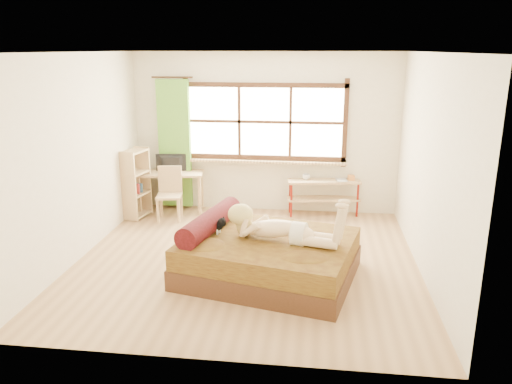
# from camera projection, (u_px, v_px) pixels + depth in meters

# --- Properties ---
(floor) EXTENTS (4.50, 4.50, 0.00)m
(floor) POSITION_uv_depth(u_px,v_px,m) (247.00, 260.00, 6.70)
(floor) COLOR #9E754C
(floor) RESTS_ON ground
(ceiling) EXTENTS (4.50, 4.50, 0.00)m
(ceiling) POSITION_uv_depth(u_px,v_px,m) (245.00, 52.00, 5.95)
(ceiling) COLOR white
(ceiling) RESTS_ON wall_back
(wall_back) EXTENTS (4.50, 0.00, 4.50)m
(wall_back) POSITION_uv_depth(u_px,v_px,m) (265.00, 133.00, 8.47)
(wall_back) COLOR silver
(wall_back) RESTS_ON floor
(wall_front) EXTENTS (4.50, 0.00, 4.50)m
(wall_front) POSITION_uv_depth(u_px,v_px,m) (208.00, 221.00, 4.18)
(wall_front) COLOR silver
(wall_front) RESTS_ON floor
(wall_left) EXTENTS (0.00, 4.50, 4.50)m
(wall_left) POSITION_uv_depth(u_px,v_px,m) (78.00, 158.00, 6.59)
(wall_left) COLOR silver
(wall_left) RESTS_ON floor
(wall_right) EXTENTS (0.00, 4.50, 4.50)m
(wall_right) POSITION_uv_depth(u_px,v_px,m) (429.00, 167.00, 6.06)
(wall_right) COLOR silver
(wall_right) RESTS_ON floor
(window) EXTENTS (2.80, 0.16, 1.46)m
(window) POSITION_uv_depth(u_px,v_px,m) (265.00, 124.00, 8.40)
(window) COLOR #FFEDBF
(window) RESTS_ON wall_back
(curtain) EXTENTS (0.55, 0.10, 2.20)m
(curtain) POSITION_uv_depth(u_px,v_px,m) (175.00, 144.00, 8.60)
(curtain) COLOR #468524
(curtain) RESTS_ON wall_back
(bed) EXTENTS (2.34, 2.03, 0.77)m
(bed) POSITION_uv_depth(u_px,v_px,m) (265.00, 255.00, 6.18)
(bed) COLOR black
(bed) RESTS_ON floor
(woman) EXTENTS (1.47, 0.71, 0.61)m
(woman) POSITION_uv_depth(u_px,v_px,m) (281.00, 217.00, 5.95)
(woman) COLOR beige
(woman) RESTS_ON bed
(kitten) EXTENTS (0.32, 0.19, 0.24)m
(kitten) POSITION_uv_depth(u_px,v_px,m) (213.00, 224.00, 6.24)
(kitten) COLOR black
(kitten) RESTS_ON bed
(desk) EXTENTS (1.18, 0.66, 0.70)m
(desk) POSITION_uv_depth(u_px,v_px,m) (171.00, 177.00, 8.58)
(desk) COLOR #9E7956
(desk) RESTS_ON floor
(monitor) EXTENTS (0.53, 0.14, 0.30)m
(monitor) POSITION_uv_depth(u_px,v_px,m) (171.00, 163.00, 8.56)
(monitor) COLOR black
(monitor) RESTS_ON desk
(chair) EXTENTS (0.44, 0.44, 0.87)m
(chair) POSITION_uv_depth(u_px,v_px,m) (170.00, 190.00, 8.25)
(chair) COLOR #9E7956
(chair) RESTS_ON floor
(pipe_shelf) EXTENTS (1.25, 0.48, 0.69)m
(pipe_shelf) POSITION_uv_depth(u_px,v_px,m) (324.00, 189.00, 8.43)
(pipe_shelf) COLOR #9E7956
(pipe_shelf) RESTS_ON floor
(cup) EXTENTS (0.14, 0.14, 0.10)m
(cup) POSITION_uv_depth(u_px,v_px,m) (306.00, 177.00, 8.41)
(cup) COLOR gray
(cup) RESTS_ON pipe_shelf
(book) EXTENTS (0.20, 0.26, 0.02)m
(book) POSITION_uv_depth(u_px,v_px,m) (336.00, 180.00, 8.36)
(book) COLOR gray
(book) RESTS_ON pipe_shelf
(bookshelf) EXTENTS (0.37, 0.55, 1.15)m
(bookshelf) POSITION_uv_depth(u_px,v_px,m) (136.00, 183.00, 8.28)
(bookshelf) COLOR #9E7956
(bookshelf) RESTS_ON floor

